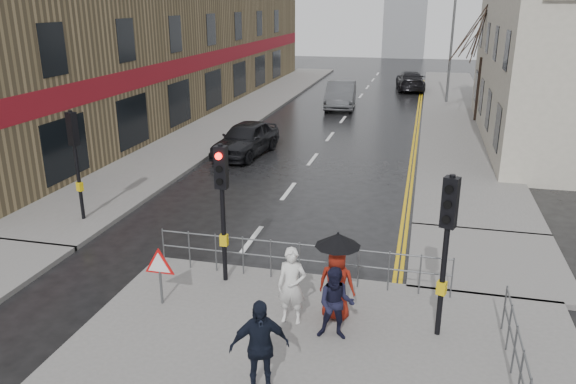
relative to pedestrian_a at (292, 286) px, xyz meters
The scene contains 21 objects.
ground 2.71m from the pedestrian_a, 150.66° to the left, with size 120.00×120.00×0.00m, color black.
left_pavement 25.77m from the pedestrian_a, 109.75° to the left, with size 4.00×44.00×0.14m, color #605E5B.
right_pavement 26.60m from the pedestrian_a, 80.69° to the left, with size 4.00×40.00×0.14m, color #605E5B.
pavement_bridge_right 6.10m from the pedestrian_a, 44.58° to the left, with size 4.00×4.20×0.14m, color #605E5B.
building_left_terrace 27.53m from the pedestrian_a, 121.43° to the left, with size 8.00×42.00×10.00m, color #8A754F.
traffic_signal_near_left 2.87m from the pedestrian_a, 144.38° to the left, with size 0.28×0.27×3.40m.
traffic_signal_near_right 3.35m from the pedestrian_a, ahead, with size 0.34×0.33×3.40m.
traffic_signal_far_left 8.91m from the pedestrian_a, 151.16° to the left, with size 0.34×0.33×3.40m.
guard_railing_front 1.86m from the pedestrian_a, 97.76° to the left, with size 7.14×0.04×1.00m.
guard_railing_side 4.56m from the pedestrian_a, 19.39° to the right, with size 0.04×4.54×1.00m.
warning_sign 3.00m from the pedestrian_a, behind, with size 0.80×0.07×1.35m.
street_lamp 29.69m from the pedestrian_a, 82.94° to the left, with size 1.83×0.25×8.00m.
tree_near 24.19m from the pedestrian_a, 77.15° to the left, with size 2.40×2.40×6.58m.
tree_far 31.96m from the pedestrian_a, 79.48° to the left, with size 2.40×2.40×5.64m.
pedestrian_a is the anchor object (origin of this frame).
pedestrian_b 1.07m from the pedestrian_a, 21.45° to the right, with size 0.75×0.58×1.53m, color black.
pedestrian_with_umbrella 1.00m from the pedestrian_a, 24.07° to the left, with size 0.96×0.96×1.94m.
pedestrian_d 2.32m from the pedestrian_a, 90.34° to the right, with size 1.03×0.43×1.76m, color black.
car_parked 14.25m from the pedestrian_a, 111.69° to the left, with size 1.77×4.41×1.50m, color black.
car_mid 26.21m from the pedestrian_a, 96.43° to the left, with size 1.77×5.09×1.68m, color #404144.
car_far 34.88m from the pedestrian_a, 88.06° to the left, with size 2.06×5.06×1.47m, color black.
Camera 1 is at (4.59, -11.35, 6.57)m, focal length 35.00 mm.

